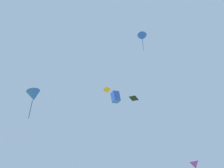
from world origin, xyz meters
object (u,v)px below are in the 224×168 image
at_px(distant_kite_blue_low_left, 142,37).
at_px(distant_kite_purple_mid_left, 195,165).
at_px(distant_kite_orange_high_right, 107,90).
at_px(distant_kite_blue_low_right, 33,96).
at_px(distant_kite_black_far_center, 134,98).
at_px(distant_kite_blue_overhead_distant, 116,97).

xyz_separation_m(distant_kite_blue_low_left, distant_kite_purple_mid_left, (3.37, 0.88, -15.82)).
bearing_deg(distant_kite_orange_high_right, distant_kite_blue_low_right, -136.34).
height_order(distant_kite_blue_low_right, distant_kite_black_far_center, distant_kite_blue_low_right).
distance_m(distant_kite_blue_low_left, distant_kite_black_far_center, 16.38).
bearing_deg(distant_kite_orange_high_right, distant_kite_black_far_center, -45.98).
bearing_deg(distant_kite_blue_low_left, distant_kite_blue_low_right, -124.62).
xyz_separation_m(distant_kite_blue_low_left, distant_kite_black_far_center, (0.75, -8.96, -13.69)).
height_order(distant_kite_blue_low_right, distant_kite_blue_overhead_distant, distant_kite_blue_overhead_distant).
xyz_separation_m(distant_kite_blue_low_right, distant_kite_blue_overhead_distant, (3.23, 8.80, 3.88)).
relative_size(distant_kite_blue_low_right, distant_kite_blue_overhead_distant, 1.79).
bearing_deg(distant_kite_blue_low_right, distant_kite_blue_low_left, 55.38).
bearing_deg(distant_kite_blue_overhead_distant, distant_kite_blue_low_right, -110.13).
distance_m(distant_kite_blue_low_right, distant_kite_orange_high_right, 6.06).
bearing_deg(distant_kite_black_far_center, distant_kite_blue_low_left, 94.77).
height_order(distant_kite_blue_low_left, distant_kite_purple_mid_left, distant_kite_blue_low_left).
xyz_separation_m(distant_kite_blue_low_right, distant_kite_black_far_center, (7.38, 0.65, -1.33)).
xyz_separation_m(distant_kite_blue_low_right, distant_kite_purple_mid_left, (10.00, 10.49, -3.46)).
bearing_deg(distant_kite_orange_high_right, distant_kite_purple_mid_left, 48.13).
bearing_deg(distant_kite_black_far_center, distant_kite_blue_overhead_distant, 117.01).
distance_m(distant_kite_blue_overhead_distant, distant_kite_black_far_center, 10.53).
distance_m(distant_kite_black_far_center, distant_kite_orange_high_right, 5.63).
xyz_separation_m(distant_kite_blue_overhead_distant, distant_kite_black_far_center, (4.16, -8.15, -5.22)).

